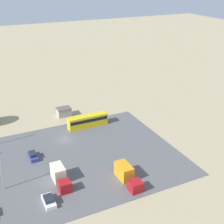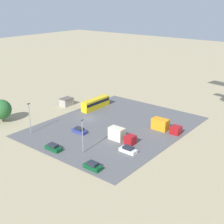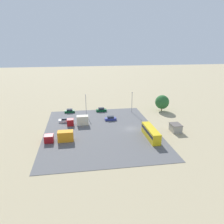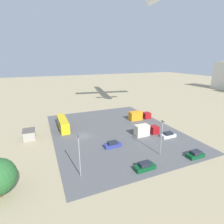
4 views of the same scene
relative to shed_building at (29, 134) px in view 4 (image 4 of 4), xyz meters
The scene contains 12 objects.
ground_plane 15.06m from the shed_building, 72.74° to the left, with size 400.00×400.00×0.00m, color tan.
parking_lot_surface 24.89m from the shed_building, 79.68° to the left, with size 46.91×37.13×0.08m.
shed_building is the anchor object (origin of this frame).
bus 10.64m from the shed_building, 111.46° to the left, with size 11.44×2.58×3.33m.
parked_car_0 39.71m from the shed_building, 68.04° to the left, with size 1.98×4.32×1.47m.
parked_car_1 43.80m from the shed_building, 53.79° to the left, with size 1.93×4.15×1.54m.
parked_car_2 24.18m from the shed_building, 54.71° to the left, with size 1.79×4.35×1.51m.
parked_car_3 33.54m from the shed_building, 41.06° to the left, with size 1.82×4.40×1.59m.
parked_truck_0 33.40m from the shed_building, 70.85° to the left, with size 2.38×7.53×3.29m.
parked_truck_1 37.17m from the shed_building, 92.89° to the left, with size 2.57×8.45×3.11m.
light_pole_lot_centre 36.08m from the shed_building, 52.68° to the left, with size 0.90×0.28×8.45m.
light_pole_lot_edge 24.42m from the shed_building, 22.98° to the left, with size 0.90×0.28×8.51m.
Camera 4 is at (46.54, -10.55, 21.75)m, focal length 28.00 mm.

